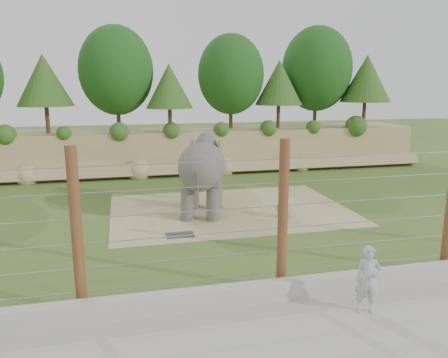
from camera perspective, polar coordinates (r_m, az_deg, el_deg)
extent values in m
plane|color=#426726|center=(15.92, 1.67, -7.14)|extent=(90.00, 90.00, 0.00)
cube|color=#9C8258|center=(28.07, -5.19, 3.98)|extent=(30.00, 4.00, 2.50)
cube|color=#9C8258|center=(25.97, -4.42, 1.30)|extent=(30.00, 1.37, 1.07)
cylinder|color=#3F2B19|center=(27.38, -22.06, 7.22)|extent=(0.24, 0.24, 1.58)
sphere|color=#124B15|center=(27.30, -22.43, 11.68)|extent=(3.60, 3.60, 3.60)
cylinder|color=#3F2B19|center=(27.56, -13.62, 8.16)|extent=(0.24, 0.24, 1.92)
sphere|color=#124B15|center=(27.51, -13.91, 13.59)|extent=(4.40, 4.40, 4.40)
cylinder|color=#3F2B19|center=(26.54, -7.05, 7.69)|extent=(0.24, 0.24, 1.40)
sphere|color=#124B15|center=(26.46, -7.16, 11.80)|extent=(3.20, 3.20, 3.20)
cylinder|color=#3F2B19|center=(28.22, 0.89, 8.48)|extent=(0.24, 0.24, 1.82)
sphere|color=#124B15|center=(28.16, 0.91, 13.50)|extent=(4.16, 4.16, 4.16)
cylinder|color=#3F2B19|center=(28.55, 7.09, 8.12)|extent=(0.24, 0.24, 1.50)
sphere|color=#124B15|center=(28.47, 7.21, 12.22)|extent=(3.44, 3.44, 3.44)
cylinder|color=#3F2B19|center=(30.61, 11.79, 8.73)|extent=(0.24, 0.24, 2.03)
sphere|color=#124B15|center=(30.57, 12.02, 13.89)|extent=(4.64, 4.64, 4.64)
cylinder|color=#3F2B19|center=(30.97, 17.81, 8.08)|extent=(0.24, 0.24, 1.64)
sphere|color=#124B15|center=(30.90, 18.08, 12.21)|extent=(3.76, 3.76, 3.76)
cube|color=tan|center=(18.80, 0.78, -4.03)|extent=(10.00, 7.00, 0.02)
cube|color=#262628|center=(15.76, -5.76, -7.28)|extent=(1.00, 0.60, 0.03)
sphere|color=gray|center=(17.85, 7.89, -3.90)|extent=(0.66, 0.66, 0.66)
cube|color=#B7B3A9|center=(11.45, 8.35, -14.03)|extent=(26.00, 0.35, 0.50)
cube|color=#B7B3A9|center=(9.98, 12.78, -20.11)|extent=(26.00, 4.00, 0.01)
cylinder|color=#5B3017|center=(10.59, -18.68, -6.55)|extent=(0.26, 0.26, 4.00)
cylinder|color=#5B3017|center=(11.23, 7.69, -4.91)|extent=(0.26, 0.26, 4.00)
cylinder|color=gray|center=(11.76, 7.47, -11.91)|extent=(20.00, 0.02, 0.02)
cylinder|color=gray|center=(11.53, 7.56, -9.19)|extent=(20.00, 0.02, 0.02)
cylinder|color=gray|center=(11.32, 7.64, -6.36)|extent=(20.00, 0.02, 0.02)
cylinder|color=gray|center=(11.14, 7.73, -3.44)|extent=(20.00, 0.02, 0.02)
cylinder|color=gray|center=(11.00, 7.82, -0.43)|extent=(20.00, 0.02, 0.02)
cylinder|color=gray|center=(10.88, 7.91, 2.65)|extent=(20.00, 0.02, 0.02)
imported|color=silver|center=(10.98, 18.28, -12.41)|extent=(0.69, 0.56, 1.63)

